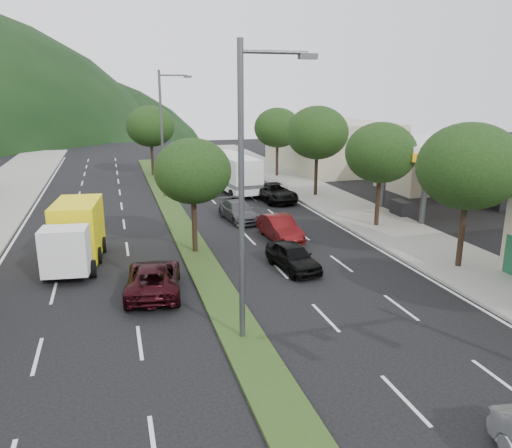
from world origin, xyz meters
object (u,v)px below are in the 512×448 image
object	(u,v)px
streetlight_mid	(164,128)
car_queue_b	(239,211)
motorhome	(233,172)
box_truck	(76,236)
tree_r_e	(277,128)
car_queue_a	(293,257)
tree_med_near	(193,171)
tree_r_d	(317,133)
streetlight_near	(247,182)
car_queue_d	(275,192)
suv_maroon	(154,278)
tree_r_b	(469,166)
car_queue_c	(280,228)
tree_med_far	(150,126)
tree_r_c	(381,153)

from	to	relation	value
streetlight_mid	car_queue_b	distance (m)	10.82
motorhome	box_truck	bearing A→B (deg)	-132.77
tree_r_e	car_queue_b	size ratio (longest dim) A/B	1.52
tree_r_e	car_queue_a	world-z (taller)	tree_r_e
tree_med_near	motorhome	xyz separation A→B (m)	(5.89, 15.74, -2.74)
tree_r_d	tree_med_near	distance (m)	16.99
car_queue_a	streetlight_near	bearing A→B (deg)	-129.66
streetlight_near	tree_r_e	bearing A→B (deg)	69.77
car_queue_d	box_truck	size ratio (longest dim) A/B	0.80
tree_r_d	tree_med_near	bearing A→B (deg)	-135.00
suv_maroon	car_queue_d	world-z (taller)	car_queue_d
streetlight_near	car_queue_a	distance (m)	8.81
tree_r_e	motorhome	size ratio (longest dim) A/B	0.79
box_truck	motorhome	distance (m)	19.60
tree_r_d	motorhome	bearing A→B (deg)	148.52
streetlight_mid	suv_maroon	world-z (taller)	streetlight_mid
tree_r_b	car_queue_b	world-z (taller)	tree_r_b
tree_med_near	motorhome	world-z (taller)	tree_med_near
streetlight_mid	car_queue_a	distance (m)	19.88
tree_r_d	motorhome	size ratio (longest dim) A/B	0.85
streetlight_near	motorhome	distance (m)	26.65
streetlight_near	car_queue_b	size ratio (longest dim) A/B	2.27
streetlight_near	car_queue_c	xyz separation A→B (m)	(4.98, 11.15, -4.88)
tree_med_far	streetlight_mid	bearing A→B (deg)	-88.93
box_truck	motorhome	size ratio (longest dim) A/B	0.74
streetlight_mid	car_queue_d	distance (m)	10.12
tree_r_d	car_queue_a	bearing A→B (deg)	-116.34
tree_med_near	streetlight_mid	distance (m)	15.05
car_queue_b	car_queue_d	bearing A→B (deg)	43.25
tree_r_c	car_queue_d	bearing A→B (deg)	112.61
streetlight_near	car_queue_d	bearing A→B (deg)	69.32
box_truck	tree_med_far	bearing A→B (deg)	-96.47
tree_r_b	car_queue_b	xyz separation A→B (m)	(-8.03, 12.15, -4.40)
tree_r_b	tree_r_e	bearing A→B (deg)	90.00
tree_r_b	suv_maroon	size ratio (longest dim) A/B	1.44
car_queue_d	tree_med_near	bearing A→B (deg)	-131.28
car_queue_a	tree_r_d	bearing A→B (deg)	56.68
tree_med_far	motorhome	distance (m)	12.29
car_queue_b	car_queue_a	bearing A→B (deg)	-95.58
tree_med_far	motorhome	bearing A→B (deg)	-60.13
streetlight_near	car_queue_a	size ratio (longest dim) A/B	2.60
tree_r_d	streetlight_mid	bearing A→B (deg)	165.73
tree_r_b	streetlight_near	size ratio (longest dim) A/B	0.69
tree_r_d	car_queue_d	distance (m)	5.94
tree_r_b	car_queue_c	bearing A→B (deg)	133.65
suv_maroon	car_queue_a	distance (m)	6.84
tree_r_c	streetlight_near	size ratio (longest dim) A/B	0.65
tree_r_c	tree_r_e	xyz separation A→B (m)	(0.00, 20.00, 0.14)
streetlight_near	suv_maroon	xyz separation A→B (m)	(-2.81, 5.10, -4.91)
tree_med_far	car_queue_b	size ratio (longest dim) A/B	1.58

